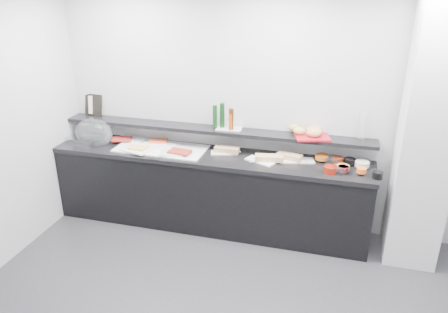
% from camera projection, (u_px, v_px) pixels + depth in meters
% --- Properties ---
extents(back_wall, '(5.00, 0.02, 2.70)m').
position_uv_depth(back_wall, '(277.00, 113.00, 4.81)').
color(back_wall, '#B0B3B8').
rests_on(back_wall, ground).
extents(column, '(0.50, 0.50, 2.70)m').
position_uv_depth(column, '(428.00, 136.00, 4.13)').
color(column, silver).
rests_on(column, ground).
extents(buffet_cabinet, '(3.60, 0.60, 0.85)m').
position_uv_depth(buffet_cabinet, '(209.00, 192.00, 5.07)').
color(buffet_cabinet, black).
rests_on(buffet_cabinet, ground).
extents(counter_top, '(3.62, 0.62, 0.05)m').
position_uv_depth(counter_top, '(208.00, 156.00, 4.90)').
color(counter_top, black).
rests_on(counter_top, buffet_cabinet).
extents(wall_shelf, '(3.60, 0.25, 0.04)m').
position_uv_depth(wall_shelf, '(213.00, 130.00, 4.95)').
color(wall_shelf, black).
rests_on(wall_shelf, back_wall).
extents(cloche_base, '(0.46, 0.36, 0.04)m').
position_uv_depth(cloche_base, '(85.00, 139.00, 5.29)').
color(cloche_base, '#B6BABD').
rests_on(cloche_base, counter_top).
extents(cloche_dome, '(0.47, 0.32, 0.34)m').
position_uv_depth(cloche_dome, '(94.00, 133.00, 5.18)').
color(cloche_dome, white).
rests_on(cloche_dome, cloche_base).
extents(linen_runner, '(1.05, 0.51, 0.01)m').
position_uv_depth(linen_runner, '(161.00, 148.00, 5.03)').
color(linen_runner, white).
rests_on(linen_runner, counter_top).
extents(platter_meat_a, '(0.28, 0.21, 0.01)m').
position_uv_depth(platter_meat_a, '(133.00, 139.00, 5.26)').
color(platter_meat_a, white).
rests_on(platter_meat_a, linen_runner).
extents(food_meat_a, '(0.27, 0.22, 0.02)m').
position_uv_depth(food_meat_a, '(122.00, 139.00, 5.22)').
color(food_meat_a, maroon).
rests_on(food_meat_a, platter_meat_a).
extents(platter_salmon, '(0.40, 0.34, 0.01)m').
position_uv_depth(platter_salmon, '(159.00, 144.00, 5.11)').
color(platter_salmon, white).
rests_on(platter_salmon, linen_runner).
extents(food_salmon, '(0.23, 0.18, 0.02)m').
position_uv_depth(food_salmon, '(158.00, 141.00, 5.17)').
color(food_salmon, '#E7542F').
rests_on(food_salmon, platter_salmon).
extents(platter_cheese, '(0.38, 0.30, 0.01)m').
position_uv_depth(platter_cheese, '(136.00, 150.00, 4.95)').
color(platter_cheese, white).
rests_on(platter_cheese, linen_runner).
extents(food_cheese, '(0.21, 0.14, 0.02)m').
position_uv_depth(food_cheese, '(138.00, 148.00, 4.95)').
color(food_cheese, '#DFB356').
rests_on(food_cheese, platter_cheese).
extents(platter_meat_b, '(0.30, 0.24, 0.01)m').
position_uv_depth(platter_meat_b, '(172.00, 153.00, 4.85)').
color(platter_meat_b, silver).
rests_on(platter_meat_b, linen_runner).
extents(food_meat_b, '(0.26, 0.18, 0.02)m').
position_uv_depth(food_meat_b, '(180.00, 152.00, 4.85)').
color(food_meat_b, maroon).
rests_on(food_meat_b, platter_meat_b).
extents(sandwich_plate_left, '(0.32, 0.20, 0.01)m').
position_uv_depth(sandwich_plate_left, '(224.00, 153.00, 4.91)').
color(sandwich_plate_left, white).
rests_on(sandwich_plate_left, counter_top).
extents(sandwich_food_left, '(0.28, 0.12, 0.06)m').
position_uv_depth(sandwich_food_left, '(227.00, 150.00, 4.89)').
color(sandwich_food_left, tan).
rests_on(sandwich_food_left, sandwich_plate_left).
extents(tongs_left, '(0.15, 0.06, 0.01)m').
position_uv_depth(tongs_left, '(234.00, 153.00, 4.88)').
color(tongs_left, silver).
rests_on(tongs_left, sandwich_plate_left).
extents(sandwich_plate_mid, '(0.36, 0.26, 0.01)m').
position_uv_depth(sandwich_plate_mid, '(260.00, 161.00, 4.69)').
color(sandwich_plate_mid, white).
rests_on(sandwich_plate_mid, counter_top).
extents(sandwich_food_mid, '(0.31, 0.17, 0.06)m').
position_uv_depth(sandwich_food_mid, '(269.00, 158.00, 4.67)').
color(sandwich_food_mid, tan).
rests_on(sandwich_food_mid, sandwich_plate_mid).
extents(tongs_mid, '(0.15, 0.08, 0.01)m').
position_uv_depth(tongs_mid, '(256.00, 161.00, 4.65)').
color(tongs_mid, silver).
rests_on(tongs_mid, sandwich_plate_mid).
extents(sandwich_plate_right, '(0.39, 0.24, 0.01)m').
position_uv_depth(sandwich_plate_right, '(297.00, 160.00, 4.70)').
color(sandwich_plate_right, white).
rests_on(sandwich_plate_right, counter_top).
extents(sandwich_food_right, '(0.29, 0.17, 0.06)m').
position_uv_depth(sandwich_food_right, '(289.00, 156.00, 4.71)').
color(sandwich_food_right, tan).
rests_on(sandwich_food_right, sandwich_plate_right).
extents(tongs_right, '(0.15, 0.07, 0.01)m').
position_uv_depth(tongs_right, '(299.00, 161.00, 4.66)').
color(tongs_right, '#B3B5BA').
rests_on(tongs_right, sandwich_plate_right).
extents(bowl_glass_fruit, '(0.21, 0.21, 0.07)m').
position_uv_depth(bowl_glass_fruit, '(333.00, 160.00, 4.64)').
color(bowl_glass_fruit, silver).
rests_on(bowl_glass_fruit, counter_top).
extents(fill_glass_fruit, '(0.15, 0.15, 0.05)m').
position_uv_depth(fill_glass_fruit, '(322.00, 157.00, 4.69)').
color(fill_glass_fruit, orange).
rests_on(fill_glass_fruit, bowl_glass_fruit).
extents(bowl_black_jam, '(0.12, 0.12, 0.07)m').
position_uv_depth(bowl_black_jam, '(350.00, 162.00, 4.60)').
color(bowl_black_jam, black).
rests_on(bowl_black_jam, counter_top).
extents(fill_black_jam, '(0.15, 0.15, 0.05)m').
position_uv_depth(fill_black_jam, '(338.00, 159.00, 4.63)').
color(fill_black_jam, '#631F0E').
rests_on(fill_black_jam, bowl_black_jam).
extents(bowl_glass_cream, '(0.23, 0.23, 0.07)m').
position_uv_depth(bowl_glass_cream, '(362.00, 163.00, 4.57)').
color(bowl_glass_cream, white).
rests_on(bowl_glass_cream, counter_top).
extents(fill_glass_cream, '(0.18, 0.18, 0.05)m').
position_uv_depth(fill_glass_cream, '(362.00, 164.00, 4.52)').
color(fill_glass_cream, silver).
rests_on(fill_glass_cream, bowl_glass_cream).
extents(bowl_red_jam, '(0.17, 0.17, 0.07)m').
position_uv_depth(bowl_red_jam, '(330.00, 170.00, 4.41)').
color(bowl_red_jam, maroon).
rests_on(bowl_red_jam, counter_top).
extents(fill_red_jam, '(0.14, 0.14, 0.05)m').
position_uv_depth(fill_red_jam, '(343.00, 169.00, 4.40)').
color(fill_red_jam, '#4E0B10').
rests_on(fill_red_jam, bowl_red_jam).
extents(bowl_glass_salmon, '(0.18, 0.18, 0.07)m').
position_uv_depth(bowl_glass_salmon, '(340.00, 169.00, 4.42)').
color(bowl_glass_salmon, white).
rests_on(bowl_glass_salmon, counter_top).
extents(fill_glass_salmon, '(0.17, 0.17, 0.05)m').
position_uv_depth(fill_glass_salmon, '(343.00, 168.00, 4.43)').
color(fill_glass_salmon, '#CB7131').
rests_on(fill_glass_salmon, bowl_glass_salmon).
extents(bowl_black_fruit, '(0.13, 0.13, 0.07)m').
position_uv_depth(bowl_black_fruit, '(378.00, 175.00, 4.29)').
color(bowl_black_fruit, black).
rests_on(bowl_black_fruit, counter_top).
extents(fill_black_fruit, '(0.12, 0.12, 0.05)m').
position_uv_depth(fill_black_fruit, '(362.00, 170.00, 4.37)').
color(fill_black_fruit, orange).
rests_on(fill_black_fruit, bowl_black_fruit).
extents(framed_print, '(0.24, 0.09, 0.26)m').
position_uv_depth(framed_print, '(94.00, 105.00, 5.37)').
color(framed_print, black).
rests_on(framed_print, wall_shelf).
extents(print_art, '(0.18, 0.08, 0.22)m').
position_uv_depth(print_art, '(95.00, 105.00, 5.36)').
color(print_art, '#D2A697').
rests_on(print_art, framed_print).
extents(condiment_tray, '(0.30, 0.20, 0.01)m').
position_uv_depth(condiment_tray, '(229.00, 129.00, 4.91)').
color(condiment_tray, silver).
rests_on(condiment_tray, wall_shelf).
extents(bottle_green_a, '(0.05, 0.05, 0.26)m').
position_uv_depth(bottle_green_a, '(215.00, 117.00, 4.88)').
color(bottle_green_a, '#0E3610').
rests_on(bottle_green_a, condiment_tray).
extents(bottle_brown, '(0.06, 0.06, 0.24)m').
position_uv_depth(bottle_brown, '(231.00, 119.00, 4.82)').
color(bottle_brown, '#3D1D0B').
rests_on(bottle_brown, condiment_tray).
extents(bottle_green_b, '(0.07, 0.07, 0.28)m').
position_uv_depth(bottle_green_b, '(222.00, 115.00, 4.89)').
color(bottle_green_b, '#0E3413').
rests_on(bottle_green_b, condiment_tray).
extents(bottle_hot, '(0.05, 0.05, 0.18)m').
position_uv_depth(bottle_hot, '(230.00, 122.00, 4.82)').
color(bottle_hot, '#C23E0D').
rests_on(bottle_hot, condiment_tray).
extents(shaker_salt, '(0.05, 0.05, 0.07)m').
position_uv_depth(shaker_salt, '(229.00, 126.00, 4.88)').
color(shaker_salt, white).
rests_on(shaker_salt, condiment_tray).
extents(shaker_pepper, '(0.04, 0.04, 0.07)m').
position_uv_depth(shaker_pepper, '(233.00, 126.00, 4.88)').
color(shaker_pepper, white).
rests_on(shaker_pepper, condiment_tray).
extents(bread_tray, '(0.41, 0.34, 0.02)m').
position_uv_depth(bread_tray, '(312.00, 137.00, 4.64)').
color(bread_tray, '#A7121E').
rests_on(bread_tray, wall_shelf).
extents(bread_roll_nw, '(0.13, 0.08, 0.08)m').
position_uv_depth(bread_roll_nw, '(294.00, 128.00, 4.77)').
color(bread_roll_nw, '#B38E44').
rests_on(bread_roll_nw, bread_tray).
extents(bread_roll_n, '(0.14, 0.11, 0.08)m').
position_uv_depth(bread_roll_n, '(312.00, 130.00, 4.69)').
color(bread_roll_n, '#CB804D').
rests_on(bread_roll_n, bread_tray).
extents(bread_roll_ne, '(0.15, 0.11, 0.08)m').
position_uv_depth(bread_roll_ne, '(316.00, 129.00, 4.72)').
color(bread_roll_ne, tan).
rests_on(bread_roll_ne, bread_tray).
extents(bread_roll_s, '(0.15, 0.10, 0.08)m').
position_uv_depth(bread_roll_s, '(314.00, 133.00, 4.60)').
color(bread_roll_s, '#CE874E').
rests_on(bread_roll_s, bread_tray).
extents(bread_roll_midw, '(0.14, 0.10, 0.08)m').
position_uv_depth(bread_roll_midw, '(299.00, 131.00, 4.67)').
color(bread_roll_midw, gold).
rests_on(bread_roll_midw, bread_tray).
extents(bread_roll_mide, '(0.16, 0.12, 0.08)m').
position_uv_depth(bread_roll_mide, '(316.00, 132.00, 4.65)').
color(bread_roll_mide, '#C9864C').
rests_on(bread_roll_mide, bread_tray).
extents(carafe, '(0.10, 0.10, 0.30)m').
position_uv_depth(carafe, '(362.00, 127.00, 4.53)').
color(carafe, white).
rests_on(carafe, wall_shelf).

